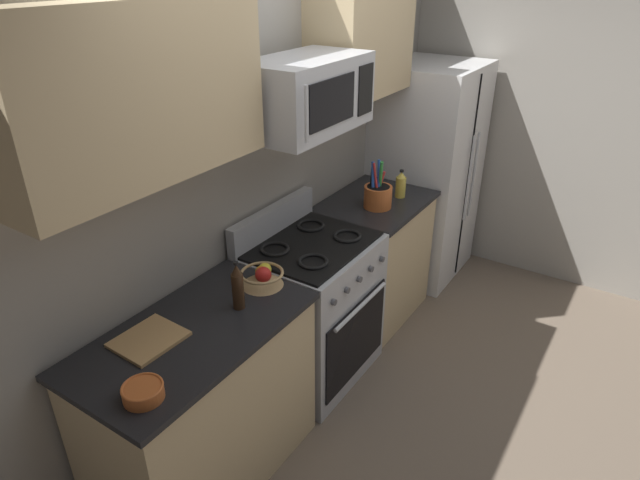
{
  "coord_description": "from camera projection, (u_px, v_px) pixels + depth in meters",
  "views": [
    {
      "loc": [
        -2.32,
        -0.87,
        2.41
      ],
      "look_at": [
        -0.1,
        0.58,
        1.03
      ],
      "focal_mm": 30.64,
      "sensor_mm": 36.0,
      "label": 1
    }
  ],
  "objects": [
    {
      "name": "counter_right",
      "position": [
        373.0,
        258.0,
        3.97
      ],
      "size": [
        0.81,
        0.62,
        0.91
      ],
      "color": "tan",
      "rests_on": "ground"
    },
    {
      "name": "bottle_soy",
      "position": [
        238.0,
        287.0,
        2.56
      ],
      "size": [
        0.06,
        0.06,
        0.25
      ],
      "color": "#382314",
      "rests_on": "counter_left"
    },
    {
      "name": "cutting_board",
      "position": [
        149.0,
        339.0,
        2.39
      ],
      "size": [
        0.29,
        0.25,
        0.02
      ],
      "primitive_type": "cube",
      "rotation": [
        0.0,
        0.0,
        -0.03
      ],
      "color": "tan",
      "rests_on": "counter_left"
    },
    {
      "name": "refrigerator",
      "position": [
        425.0,
        173.0,
        4.39
      ],
      "size": [
        0.79,
        0.73,
        1.71
      ],
      "color": "silver",
      "rests_on": "ground"
    },
    {
      "name": "prep_bowl",
      "position": [
        143.0,
        392.0,
        2.07
      ],
      "size": [
        0.16,
        0.16,
        0.06
      ],
      "color": "#D1662D",
      "rests_on": "counter_left"
    },
    {
      "name": "upper_cabinets_right",
      "position": [
        361.0,
        40.0,
        3.36
      ],
      "size": [
        0.8,
        0.34,
        0.67
      ],
      "color": "tan"
    },
    {
      "name": "apple_loose",
      "position": [
        264.0,
        277.0,
        2.79
      ],
      "size": [
        0.08,
        0.08,
        0.08
      ],
      "primitive_type": "sphere",
      "color": "red",
      "rests_on": "counter_left"
    },
    {
      "name": "microwave",
      "position": [
        306.0,
        94.0,
        2.78
      ],
      "size": [
        0.73,
        0.44,
        0.37
      ],
      "color": "#B2B5BA"
    },
    {
      "name": "upper_cabinets_left",
      "position": [
        132.0,
        93.0,
        2.05
      ],
      "size": [
        1.13,
        0.34,
        0.67
      ],
      "color": "tan"
    },
    {
      "name": "ground_plane",
      "position": [
        411.0,
        411.0,
        3.25
      ],
      "size": [
        16.0,
        16.0,
        0.0
      ],
      "primitive_type": "plane",
      "color": "#6B5B4C"
    },
    {
      "name": "utensil_crock",
      "position": [
        378.0,
        195.0,
        3.63
      ],
      "size": [
        0.19,
        0.19,
        0.33
      ],
      "color": "#D1662D",
      "rests_on": "counter_right"
    },
    {
      "name": "wall_right",
      "position": [
        539.0,
        117.0,
        4.22
      ],
      "size": [
        0.1,
        8.0,
        2.6
      ],
      "primitive_type": "cube",
      "color": "#9E998E",
      "rests_on": "ground"
    },
    {
      "name": "range_oven",
      "position": [
        312.0,
        308.0,
        3.37
      ],
      "size": [
        0.76,
        0.66,
        1.09
      ],
      "color": "#B2B5BA",
      "rests_on": "ground"
    },
    {
      "name": "fruit_basket",
      "position": [
        262.0,
        277.0,
        2.78
      ],
      "size": [
        0.22,
        0.22,
        0.11
      ],
      "color": "tan",
      "rests_on": "counter_left"
    },
    {
      "name": "bottle_oil",
      "position": [
        401.0,
        185.0,
        3.78
      ],
      "size": [
        0.07,
        0.07,
        0.2
      ],
      "color": "gold",
      "rests_on": "counter_right"
    },
    {
      "name": "wall_back",
      "position": [
        257.0,
        170.0,
        3.18
      ],
      "size": [
        8.0,
        0.1,
        2.6
      ],
      "primitive_type": "cube",
      "color": "#9E998E",
      "rests_on": "ground"
    },
    {
      "name": "counter_left",
      "position": [
        203.0,
        405.0,
        2.67
      ],
      "size": [
        1.14,
        0.62,
        0.91
      ],
      "color": "tan",
      "rests_on": "ground"
    }
  ]
}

